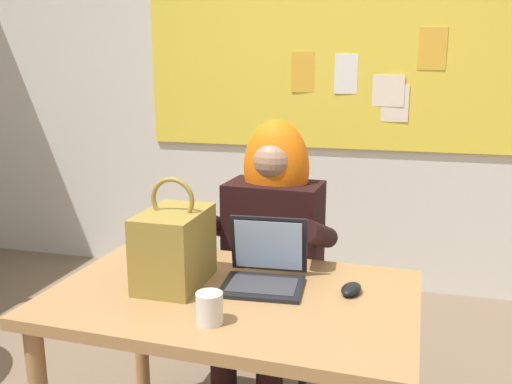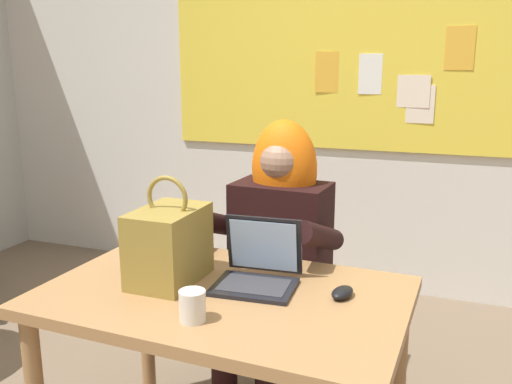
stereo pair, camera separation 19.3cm
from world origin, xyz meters
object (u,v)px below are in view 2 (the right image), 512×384
object	(u,v)px
person_costumed	(275,238)
coffee_mug	(192,306)
desk_main	(225,318)
laptop	(258,270)
chair_at_desk	(284,277)
computer_mouse	(342,292)
handbag	(169,244)

from	to	relation	value
person_costumed	coffee_mug	xyz separation A→B (m)	(0.03, -0.85, 0.05)
desk_main	person_costumed	size ratio (longest dim) A/B	0.98
person_costumed	laptop	distance (m)	0.53
chair_at_desk	computer_mouse	size ratio (longest dim) A/B	8.68
chair_at_desk	laptop	size ratio (longest dim) A/B	3.08
person_costumed	computer_mouse	bearing A→B (deg)	41.28
laptop	coffee_mug	size ratio (longest dim) A/B	3.09
chair_at_desk	computer_mouse	xyz separation A→B (m)	(0.41, -0.66, 0.25)
laptop	coffee_mug	xyz separation A→B (m)	(-0.08, -0.33, -0.00)
chair_at_desk	person_costumed	xyz separation A→B (m)	(-0.00, -0.13, 0.23)
desk_main	person_costumed	bearing A→B (deg)	92.81
handbag	laptop	bearing A→B (deg)	15.36
computer_mouse	coffee_mug	bearing A→B (deg)	-125.92
laptop	handbag	xyz separation A→B (m)	(-0.30, -0.08, 0.08)
coffee_mug	person_costumed	bearing A→B (deg)	92.12
desk_main	coffee_mug	distance (m)	0.27
chair_at_desk	handbag	xyz separation A→B (m)	(-0.19, -0.73, 0.37)
laptop	handbag	size ratio (longest dim) A/B	0.78
person_costumed	laptop	xyz separation A→B (m)	(0.11, -0.52, 0.05)
handbag	coffee_mug	distance (m)	0.34
computer_mouse	person_costumed	bearing A→B (deg)	141.60
desk_main	person_costumed	world-z (taller)	person_costumed
desk_main	computer_mouse	world-z (taller)	computer_mouse
desk_main	chair_at_desk	bearing A→B (deg)	92.31
person_costumed	desk_main	bearing A→B (deg)	6.17
chair_at_desk	coffee_mug	size ratio (longest dim) A/B	9.51
coffee_mug	computer_mouse	bearing A→B (deg)	40.40
laptop	coffee_mug	bearing A→B (deg)	-108.35
desk_main	chair_at_desk	distance (m)	0.76
laptop	computer_mouse	world-z (taller)	laptop
handbag	coffee_mug	world-z (taller)	handbag
desk_main	person_costumed	xyz separation A→B (m)	(-0.03, 0.62, 0.09)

